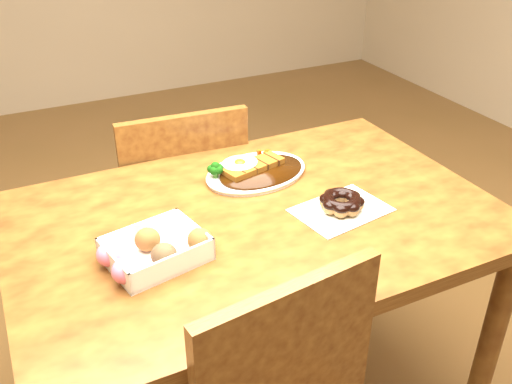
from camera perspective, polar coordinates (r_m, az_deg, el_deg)
name	(u,v)px	position (r m, az deg, el deg)	size (l,w,h in m)	color
table	(257,246)	(1.48, 0.05, -5.46)	(1.20, 0.80, 0.75)	#4C220F
chair_far	(180,209)	(1.98, -7.63, -1.67)	(0.45, 0.45, 0.87)	#4C220F
katsu_curry_plate	(254,170)	(1.59, -0.19, 2.17)	(0.33, 0.26, 0.06)	white
donut_box	(154,250)	(1.26, -10.17, -5.71)	(0.25, 0.20, 0.06)	white
pon_de_ring	(342,203)	(1.44, 8.56, -1.07)	(0.25, 0.20, 0.04)	silver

